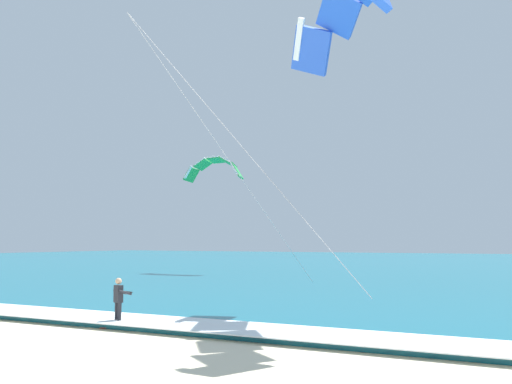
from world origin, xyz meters
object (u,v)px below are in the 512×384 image
object	(u,v)px
surfboard	(118,326)
kite_primary	(347,1)
kitesurfer	(119,300)
kite_distant	(215,166)

from	to	relation	value
surfboard	kite_primary	bearing A→B (deg)	37.42
kite_primary	kitesurfer	bearing A→B (deg)	-142.64
kite_distant	kitesurfer	bearing A→B (deg)	-63.50
kite_primary	surfboard	bearing A→B (deg)	-142.58
kitesurfer	kite_primary	size ratio (longest dim) A/B	0.14
surfboard	kite_distant	distance (m)	33.55
kite_primary	kite_distant	distance (m)	31.77
surfboard	kitesurfer	xyz separation A→B (m)	(0.01, 0.02, 0.91)
surfboard	kite_primary	size ratio (longest dim) A/B	0.12
kite_primary	kite_distant	bearing A→B (deg)	131.52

